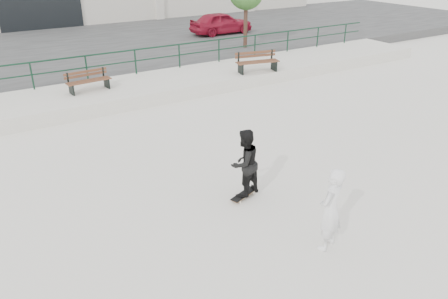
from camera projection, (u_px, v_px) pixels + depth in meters
ground at (281, 216)px, 9.48m from camera, size 120.00×120.00×0.00m
ledge at (125, 92)px, 16.68m from camera, size 30.00×3.00×0.50m
parking_strip at (69, 51)px, 23.21m from camera, size 60.00×14.00×0.50m
railing at (111, 59)px, 17.25m from camera, size 28.00×0.06×1.03m
bench_left at (88, 81)px, 15.83m from camera, size 1.64×0.62×0.74m
bench_right at (257, 62)px, 18.20m from camera, size 1.90×0.90×0.84m
red_car at (221, 23)px, 25.96m from camera, size 3.78×1.54×1.29m
skateboard at (244, 195)px, 10.15m from camera, size 0.80×0.45×0.09m
standing_skater at (244, 163)px, 9.80m from camera, size 0.89×0.76×1.60m
seated_skater at (331, 210)px, 8.16m from camera, size 0.73×0.60×1.70m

